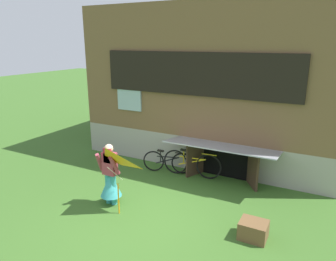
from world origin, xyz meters
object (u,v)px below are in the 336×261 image
(bicycle_black, at_px, (168,162))
(wooden_crate, at_px, (253,230))
(kite, at_px, (106,165))
(bicycle_yellow, at_px, (192,164))
(person, at_px, (110,179))

(bicycle_black, relative_size, wooden_crate, 2.71)
(kite, height_order, bicycle_black, kite)
(kite, relative_size, bicycle_yellow, 0.89)
(kite, relative_size, wooden_crate, 2.85)
(wooden_crate, bearing_deg, bicycle_yellow, 136.51)
(bicycle_black, bearing_deg, kite, -106.11)
(person, xyz_separation_m, kite, (0.32, -0.51, 0.62))
(person, relative_size, wooden_crate, 2.80)
(person, distance_m, bicycle_yellow, 2.68)
(kite, xyz_separation_m, bicycle_black, (0.01, 2.86, -0.92))
(kite, distance_m, bicycle_yellow, 3.16)
(bicycle_yellow, relative_size, bicycle_black, 1.19)
(person, relative_size, kite, 0.98)
(wooden_crate, bearing_deg, kite, -167.07)
(bicycle_yellow, height_order, wooden_crate, bicycle_yellow)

